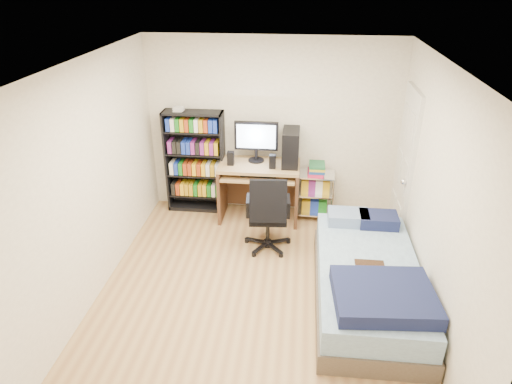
# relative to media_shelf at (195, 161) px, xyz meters

# --- Properties ---
(room) EXTENTS (3.58, 4.08, 2.58)m
(room) POSITION_rel_media_shelf_xyz_m (1.09, -1.84, 0.48)
(room) COLOR tan
(room) RESTS_ON ground
(media_shelf) EXTENTS (0.84, 0.28, 1.56)m
(media_shelf) POSITION_rel_media_shelf_xyz_m (0.00, 0.00, 0.00)
(media_shelf) COLOR black
(media_shelf) RESTS_ON room
(computer_desk) EXTENTS (1.11, 0.64, 1.40)m
(computer_desk) POSITION_rel_media_shelf_xyz_m (1.06, -0.13, -0.01)
(computer_desk) COLOR tan
(computer_desk) RESTS_ON room
(office_chair) EXTENTS (0.66, 0.66, 1.04)m
(office_chair) POSITION_rel_media_shelf_xyz_m (1.14, -0.99, -0.44)
(office_chair) COLOR black
(office_chair) RESTS_ON room
(wire_cart) EXTENTS (0.54, 0.40, 0.84)m
(wire_cart) POSITION_rel_media_shelf_xyz_m (1.74, -0.09, -0.22)
(wire_cart) COLOR silver
(wire_cart) RESTS_ON room
(bed) EXTENTS (1.08, 2.16, 0.62)m
(bed) POSITION_rel_media_shelf_xyz_m (2.28, -1.92, -0.50)
(bed) COLOR brown
(bed) RESTS_ON room
(door) EXTENTS (0.12, 0.80, 2.00)m
(door) POSITION_rel_media_shelf_xyz_m (2.81, -0.49, 0.23)
(door) COLOR silver
(door) RESTS_ON room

